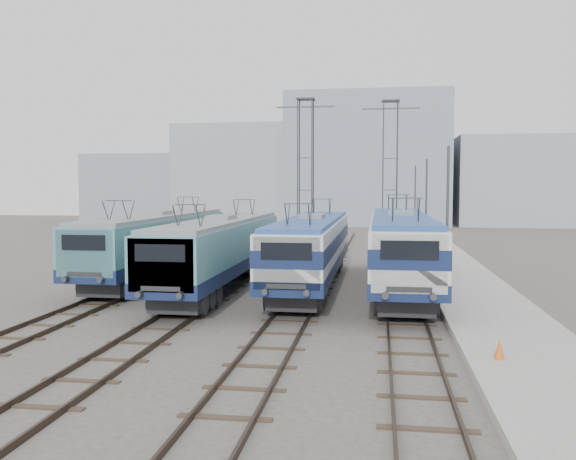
{
  "coord_description": "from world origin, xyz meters",
  "views": [
    {
      "loc": [
        5.65,
        -25.09,
        5.23
      ],
      "look_at": [
        0.86,
        7.0,
        2.94
      ],
      "focal_mm": 38.0,
      "sensor_mm": 36.0,
      "label": 1
    }
  ],
  "objects_px": {
    "locomotive_far_left": "(158,240)",
    "safety_cone": "(499,349)",
    "locomotive_center_left": "(221,247)",
    "catenary_tower_west": "(306,169)",
    "locomotive_center_right": "(312,245)",
    "catenary_tower_east": "(390,169)",
    "mast_rear": "(415,208)",
    "locomotive_far_right": "(400,243)",
    "mast_front": "(447,227)",
    "mast_mid": "(426,215)"
  },
  "relations": [
    {
      "from": "locomotive_center_right",
      "to": "mast_rear",
      "type": "distance_m",
      "value": 21.03
    },
    {
      "from": "catenary_tower_west",
      "to": "safety_cone",
      "type": "distance_m",
      "value": 31.19
    },
    {
      "from": "mast_mid",
      "to": "mast_rear",
      "type": "distance_m",
      "value": 12.0
    },
    {
      "from": "locomotive_far_left",
      "to": "locomotive_far_right",
      "type": "relative_size",
      "value": 0.96
    },
    {
      "from": "mast_mid",
      "to": "locomotive_far_right",
      "type": "bearing_deg",
      "value": -103.05
    },
    {
      "from": "catenary_tower_east",
      "to": "safety_cone",
      "type": "distance_m",
      "value": 31.89
    },
    {
      "from": "mast_front",
      "to": "safety_cone",
      "type": "relative_size",
      "value": 11.83
    },
    {
      "from": "locomotive_far_left",
      "to": "catenary_tower_west",
      "type": "height_order",
      "value": "catenary_tower_west"
    },
    {
      "from": "catenary_tower_west",
      "to": "catenary_tower_east",
      "type": "bearing_deg",
      "value": 17.1
    },
    {
      "from": "catenary_tower_west",
      "to": "mast_mid",
      "type": "xyz_separation_m",
      "value": [
        8.6,
        -8.0,
        -3.14
      ]
    },
    {
      "from": "locomotive_center_right",
      "to": "safety_cone",
      "type": "bearing_deg",
      "value": -62.49
    },
    {
      "from": "locomotive_far_right",
      "to": "mast_rear",
      "type": "height_order",
      "value": "mast_rear"
    },
    {
      "from": "locomotive_far_right",
      "to": "mast_mid",
      "type": "height_order",
      "value": "mast_mid"
    },
    {
      "from": "locomotive_center_right",
      "to": "mast_front",
      "type": "xyz_separation_m",
      "value": [
        6.35,
        -3.99,
        1.23
      ]
    },
    {
      "from": "mast_front",
      "to": "mast_mid",
      "type": "bearing_deg",
      "value": 90.0
    },
    {
      "from": "locomotive_far_right",
      "to": "safety_cone",
      "type": "height_order",
      "value": "locomotive_far_right"
    },
    {
      "from": "mast_rear",
      "to": "locomotive_far_left",
      "type": "bearing_deg",
      "value": -130.29
    },
    {
      "from": "locomotive_far_left",
      "to": "safety_cone",
      "type": "height_order",
      "value": "locomotive_far_left"
    },
    {
      "from": "locomotive_far_right",
      "to": "catenary_tower_west",
      "type": "distance_m",
      "value": 17.86
    },
    {
      "from": "catenary_tower_east",
      "to": "safety_cone",
      "type": "xyz_separation_m",
      "value": [
        2.62,
        -31.2,
        -6.05
      ]
    },
    {
      "from": "locomotive_center_left",
      "to": "mast_mid",
      "type": "distance_m",
      "value": 14.32
    },
    {
      "from": "mast_front",
      "to": "mast_mid",
      "type": "relative_size",
      "value": 1.0
    },
    {
      "from": "mast_front",
      "to": "safety_cone",
      "type": "xyz_separation_m",
      "value": [
        0.52,
        -9.2,
        -2.9
      ]
    },
    {
      "from": "mast_front",
      "to": "mast_rear",
      "type": "relative_size",
      "value": 1.0
    },
    {
      "from": "locomotive_far_left",
      "to": "mast_front",
      "type": "height_order",
      "value": "mast_front"
    },
    {
      "from": "locomotive_center_right",
      "to": "mast_rear",
      "type": "height_order",
      "value": "mast_rear"
    },
    {
      "from": "locomotive_center_right",
      "to": "catenary_tower_east",
      "type": "xyz_separation_m",
      "value": [
        4.25,
        18.01,
        4.37
      ]
    },
    {
      "from": "locomotive_center_right",
      "to": "mast_mid",
      "type": "height_order",
      "value": "mast_mid"
    },
    {
      "from": "locomotive_center_right",
      "to": "mast_mid",
      "type": "xyz_separation_m",
      "value": [
        6.35,
        8.01,
        1.23
      ]
    },
    {
      "from": "mast_front",
      "to": "mast_mid",
      "type": "xyz_separation_m",
      "value": [
        0.0,
        12.0,
        0.0
      ]
    },
    {
      "from": "mast_rear",
      "to": "mast_front",
      "type": "bearing_deg",
      "value": -90.0
    },
    {
      "from": "locomotive_center_left",
      "to": "mast_rear",
      "type": "xyz_separation_m",
      "value": [
        10.85,
        21.26,
        1.3
      ]
    },
    {
      "from": "locomotive_far_right",
      "to": "mast_mid",
      "type": "bearing_deg",
      "value": 76.95
    },
    {
      "from": "locomotive_far_left",
      "to": "locomotive_center_left",
      "type": "bearing_deg",
      "value": -35.01
    },
    {
      "from": "locomotive_far_left",
      "to": "mast_mid",
      "type": "relative_size",
      "value": 2.57
    },
    {
      "from": "catenary_tower_east",
      "to": "mast_front",
      "type": "xyz_separation_m",
      "value": [
        2.1,
        -22.0,
        -3.14
      ]
    },
    {
      "from": "locomotive_center_right",
      "to": "mast_mid",
      "type": "relative_size",
      "value": 2.54
    },
    {
      "from": "catenary_tower_east",
      "to": "mast_front",
      "type": "distance_m",
      "value": 22.32
    },
    {
      "from": "mast_front",
      "to": "safety_cone",
      "type": "distance_m",
      "value": 9.67
    },
    {
      "from": "locomotive_far_right",
      "to": "mast_front",
      "type": "xyz_separation_m",
      "value": [
        1.85,
        -4.02,
        1.11
      ]
    },
    {
      "from": "locomotive_far_left",
      "to": "safety_cone",
      "type": "relative_size",
      "value": 30.44
    },
    {
      "from": "mast_rear",
      "to": "locomotive_center_left",
      "type": "bearing_deg",
      "value": -117.04
    },
    {
      "from": "locomotive_center_right",
      "to": "catenary_tower_west",
      "type": "xyz_separation_m",
      "value": [
        -2.25,
        16.01,
        4.37
      ]
    },
    {
      "from": "catenary_tower_east",
      "to": "mast_mid",
      "type": "height_order",
      "value": "catenary_tower_east"
    },
    {
      "from": "locomotive_center_right",
      "to": "catenary_tower_west",
      "type": "height_order",
      "value": "catenary_tower_west"
    },
    {
      "from": "locomotive_far_left",
      "to": "catenary_tower_east",
      "type": "xyz_separation_m",
      "value": [
        13.25,
        16.11,
        4.4
      ]
    },
    {
      "from": "catenary_tower_east",
      "to": "mast_mid",
      "type": "relative_size",
      "value": 1.71
    },
    {
      "from": "catenary_tower_east",
      "to": "mast_mid",
      "type": "bearing_deg",
      "value": -78.14
    },
    {
      "from": "locomotive_far_right",
      "to": "catenary_tower_east",
      "type": "xyz_separation_m",
      "value": [
        -0.25,
        17.98,
        4.25
      ]
    },
    {
      "from": "locomotive_center_left",
      "to": "catenary_tower_west",
      "type": "height_order",
      "value": "catenary_tower_west"
    }
  ]
}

